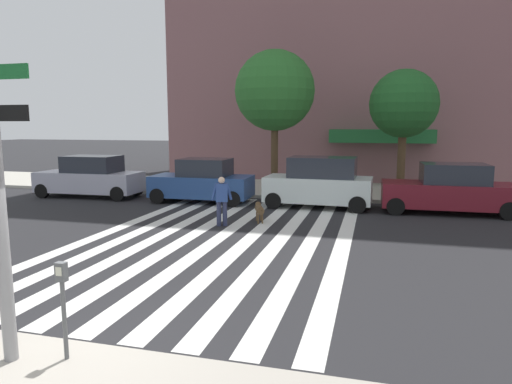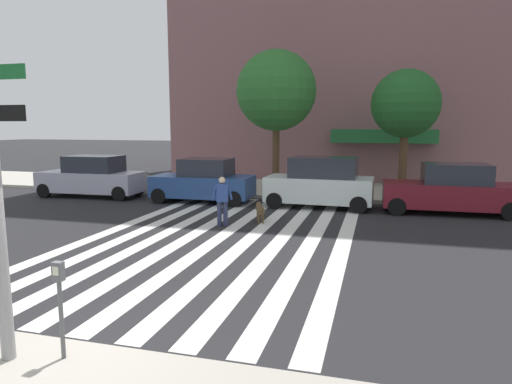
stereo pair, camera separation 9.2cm
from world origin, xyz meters
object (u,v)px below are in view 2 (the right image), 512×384
Objects in this scene: parked_car_fourth_in_line at (450,190)px; pedestrian_dog_walker at (222,198)px; dog_on_leash at (260,209)px; parking_meter_curbside at (60,296)px; parked_car_behind_first at (204,182)px; parked_car_third_in_line at (320,183)px; parked_car_near_curb at (92,177)px; street_tree_nearest at (276,91)px; street_tree_middle at (406,104)px.

parked_car_fourth_in_line reaches higher than pedestrian_dog_walker.
dog_on_leash is at bearing 41.70° from pedestrian_dog_walker.
dog_on_leash is (0.17, 9.87, -0.59)m from parking_meter_curbside.
parked_car_behind_first is 5.05m from parked_car_third_in_line.
parked_car_behind_first reaches higher than dog_on_leash.
parked_car_near_curb is 9.02m from pedestrian_dog_walker.
parked_car_near_curb is (-8.81, 13.22, -0.12)m from parking_meter_curbside.
parked_car_near_curb is 2.96× the size of pedestrian_dog_walker.
parked_car_fourth_in_line is at bearing 63.06° from parking_meter_curbside.
street_tree_nearest is 1.17× the size of street_tree_middle.
parked_car_fourth_in_line is (15.53, -0.00, -0.02)m from parked_car_near_curb.
parked_car_third_in_line reaches higher than dog_on_leash.
parking_meter_curbside is at bearing -76.28° from parked_car_behind_first.
pedestrian_dog_walker is (-2.69, -4.27, -0.07)m from parked_car_third_in_line.
parked_car_third_in_line is at bearing 63.72° from dog_on_leash.
street_tree_middle is 3.45× the size of pedestrian_dog_walker.
pedestrian_dog_walker is at bearing -150.62° from parked_car_fourth_in_line.
street_tree_middle is at bearing 22.45° from parked_car_behind_first.
parked_car_third_in_line is 5.05m from pedestrian_dog_walker.
parked_car_near_curb is at bearing 179.99° from parked_car_behind_first.
parked_car_near_curb reaches higher than pedestrian_dog_walker.
parked_car_near_curb is at bearing 151.73° from pedestrian_dog_walker.
pedestrian_dog_walker is at bearing -28.27° from parked_car_near_curb.
dog_on_leash is (8.99, -3.34, -0.47)m from parked_car_near_curb.
parked_car_fourth_in_line is at bearing -65.42° from street_tree_middle.
pedestrian_dog_walker is at bearing 95.54° from parking_meter_curbside.
street_tree_middle reaches higher than parked_car_fourth_in_line.
street_tree_nearest is at bearing 92.40° from parking_meter_curbside.
parked_car_third_in_line is (10.63, -0.00, 0.09)m from parked_car_near_curb.
street_tree_nearest is 5.88m from street_tree_middle.
parked_car_fourth_in_line is 8.70m from pedestrian_dog_walker.
dog_on_leash is (-6.54, -3.34, -0.45)m from parked_car_fourth_in_line.
parked_car_fourth_in_line is (9.94, 0.00, 0.00)m from parked_car_behind_first.
parked_car_behind_first is at bearing 103.72° from parking_meter_curbside.
parked_car_behind_first is at bearing -131.85° from street_tree_nearest.
pedestrian_dog_walker reaches higher than dog_on_leash.
dog_on_leash is at bearing -126.12° from street_tree_middle.
parking_meter_curbside is 8.99m from pedestrian_dog_walker.
parked_car_behind_first is 0.65× the size of street_tree_nearest.
parking_meter_curbside is at bearing -116.94° from parked_car_fourth_in_line.
parking_meter_curbside is 16.54m from street_tree_nearest.
street_tree_middle is (5.14, 16.67, 3.21)m from parking_meter_curbside.
parked_car_behind_first is 0.90× the size of parked_car_fourth_in_line.
parked_car_fourth_in_line is 5.06m from street_tree_middle.
parked_car_fourth_in_line is at bearing 0.03° from parked_car_third_in_line.
parked_car_behind_first is at bearing -157.55° from street_tree_middle.
parking_meter_curbside is at bearing -84.46° from pedestrian_dog_walker.
parked_car_fourth_in_line is at bearing -21.10° from street_tree_nearest.
parked_car_near_curb is at bearing 123.69° from parking_meter_curbside.
parked_car_third_in_line is (5.05, -0.00, 0.11)m from parked_car_behind_first.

